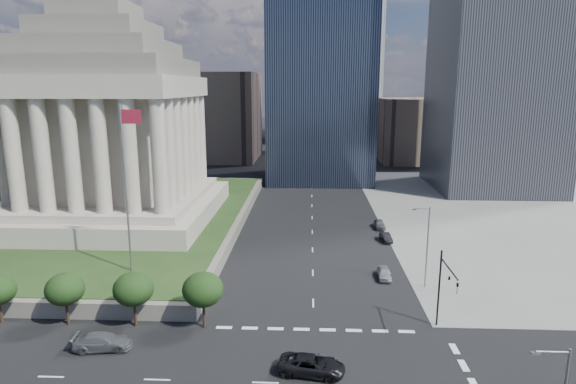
# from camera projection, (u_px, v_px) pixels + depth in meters

# --- Properties ---
(ground) EXTENTS (500.00, 500.00, 0.00)m
(ground) POSITION_uv_depth(u_px,v_px,m) (312.00, 175.00, 131.86)
(ground) COLOR black
(ground) RESTS_ON ground
(sidewalk_ne) EXTENTS (68.00, 90.00, 0.03)m
(sidewalk_ne) POSITION_uv_depth(u_px,v_px,m) (555.00, 215.00, 90.79)
(sidewalk_ne) COLOR slate
(sidewalk_ne) RESTS_ON ground
(plaza_terrace) EXTENTS (66.00, 70.00, 1.80)m
(plaza_terrace) POSITION_uv_depth(u_px,v_px,m) (58.00, 219.00, 84.89)
(plaza_terrace) COLOR #5E5A50
(plaza_terrace) RESTS_ON ground
(plaza_lawn) EXTENTS (64.00, 68.00, 0.10)m
(plaza_lawn) POSITION_uv_depth(u_px,v_px,m) (57.00, 213.00, 84.69)
(plaza_lawn) COLOR #203516
(plaza_lawn) RESTS_ON plaza_terrace
(war_memorial) EXTENTS (34.00, 34.00, 39.00)m
(war_memorial) POSITION_uv_depth(u_px,v_px,m) (104.00, 101.00, 78.04)
(war_memorial) COLOR #A49989
(war_memorial) RESTS_ON plaza_lawn
(flagpole) EXTENTS (2.52, 0.24, 20.00)m
(flagpole) POSITION_uv_depth(u_px,v_px,m) (126.00, 180.00, 55.87)
(flagpole) COLOR slate
(flagpole) RESTS_ON plaza_lawn
(midrise_glass) EXTENTS (26.00, 26.00, 60.00)m
(midrise_glass) POSITION_uv_depth(u_px,v_px,m) (321.00, 61.00, 120.45)
(midrise_glass) COLOR black
(midrise_glass) RESTS_ON ground
(building_filler_ne) EXTENTS (20.00, 30.00, 20.00)m
(building_filler_ne) POSITION_uv_depth(u_px,v_px,m) (409.00, 129.00, 157.56)
(building_filler_ne) COLOR brown
(building_filler_ne) RESTS_ON ground
(building_filler_nw) EXTENTS (24.00, 30.00, 28.00)m
(building_filler_nw) POSITION_uv_depth(u_px,v_px,m) (221.00, 116.00, 159.46)
(building_filler_nw) COLOR brown
(building_filler_nw) RESTS_ON ground
(traffic_signal_ne) EXTENTS (0.30, 5.74, 8.00)m
(traffic_signal_ne) POSITION_uv_depth(u_px,v_px,m) (445.00, 284.00, 45.98)
(traffic_signal_ne) COLOR black
(traffic_signal_ne) RESTS_ON ground
(street_lamp_north) EXTENTS (2.13, 0.22, 10.00)m
(street_lamp_north) POSITION_uv_depth(u_px,v_px,m) (426.00, 243.00, 56.88)
(street_lamp_north) COLOR slate
(street_lamp_north) RESTS_ON ground
(pickup_truck) EXTENTS (3.36, 5.94, 1.57)m
(pickup_truck) POSITION_uv_depth(u_px,v_px,m) (312.00, 365.00, 40.47)
(pickup_truck) COLOR black
(pickup_truck) RESTS_ON ground
(suv_grey) EXTENTS (5.55, 2.81, 1.54)m
(suv_grey) POSITION_uv_depth(u_px,v_px,m) (103.00, 342.00, 44.22)
(suv_grey) COLOR #515358
(suv_grey) RESTS_ON ground
(parked_sedan_near) EXTENTS (1.77, 4.11, 1.38)m
(parked_sedan_near) POSITION_uv_depth(u_px,v_px,m) (384.00, 273.00, 60.63)
(parked_sedan_near) COLOR #989AA0
(parked_sedan_near) RESTS_ON ground
(parked_sedan_mid) EXTENTS (3.94, 1.74, 1.26)m
(parked_sedan_mid) POSITION_uv_depth(u_px,v_px,m) (386.00, 237.00, 75.21)
(parked_sedan_mid) COLOR black
(parked_sedan_mid) RESTS_ON ground
(parked_sedan_far) EXTENTS (1.74, 4.23, 1.44)m
(parked_sedan_far) POSITION_uv_depth(u_px,v_px,m) (380.00, 224.00, 82.12)
(parked_sedan_far) COLOR #515458
(parked_sedan_far) RESTS_ON ground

